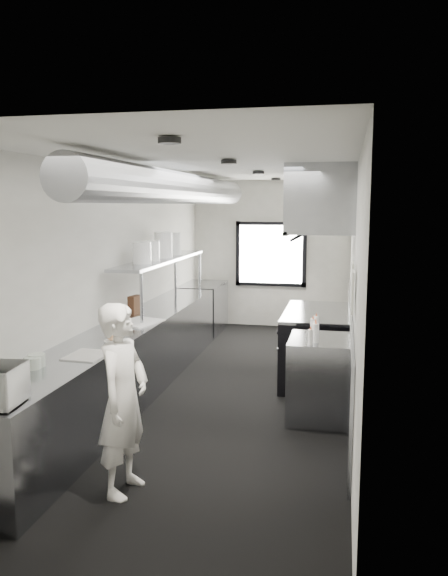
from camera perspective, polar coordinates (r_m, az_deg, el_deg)
The scene contains 34 objects.
floor at distance 7.31m, azimuth 0.50°, elevation -10.26°, with size 3.00×8.00×0.01m, color black.
ceiling at distance 6.95m, azimuth 0.53°, elevation 12.19°, with size 3.00×8.00×0.01m, color beige.
wall_back at distance 10.92m, azimuth 4.74°, elevation 3.42°, with size 3.00×0.02×2.80m, color silver.
wall_front at distance 3.26m, azimuth -13.95°, elevation -8.62°, with size 3.00×0.02×2.80m, color silver.
wall_left at distance 7.44m, azimuth -10.88°, elevation 0.98°, with size 0.02×8.00×2.80m, color silver.
wall_right at distance 6.85m, azimuth 12.89°, elevation 0.30°, with size 0.02×8.00×2.80m, color silver.
wall_cladding at distance 7.31m, azimuth 12.49°, elevation -5.98°, with size 0.03×5.50×1.10m, color #91959E.
hvac_duct at distance 7.49m, azimuth -4.18°, elevation 9.98°, with size 0.40×0.40×6.40m, color gray.
service_window at distance 10.88m, azimuth 4.72°, elevation 3.40°, with size 1.36×0.05×1.25m.
exhaust_hood at distance 7.50m, azimuth 9.96°, elevation 8.65°, with size 0.81×2.20×0.88m.
prep_counter at distance 7.04m, azimuth -9.62°, elevation -7.30°, with size 0.70×6.00×0.90m, color #91959E.
pass_shelf at distance 8.25m, azimuth -6.22°, elevation 2.74°, with size 0.45×3.00×0.68m.
range at distance 7.73m, azimuth 9.16°, elevation -5.73°, with size 0.88×1.60×0.94m.
bottle_station at distance 6.38m, azimuth 9.50°, elevation -8.95°, with size 0.65×0.80×0.90m, color #91959E.
far_work_table at distance 10.48m, azimuth -2.14°, elevation -2.01°, with size 0.70×1.20×0.90m, color #91959E.
notice_sheet_a at distance 5.64m, azimuth 12.79°, elevation 0.65°, with size 0.02×0.28×0.38m, color silver.
notice_sheet_b at distance 5.30m, azimuth 12.81°, elevation -0.38°, with size 0.02×0.28×0.38m, color silver.
line_cook at distance 4.72m, azimuth -10.10°, elevation -10.94°, with size 0.57×0.38×1.57m, color silver.
deli_tub_a at distance 5.33m, azimuth -18.69°, elevation -7.15°, with size 0.15×0.15×0.10m, color #B6C2B3.
deli_tub_b at distance 5.39m, azimuth -18.33°, elevation -6.92°, with size 0.15×0.15×0.11m, color #B6C2B3.
newspaper at distance 5.64m, azimuth -13.63°, elevation -6.58°, with size 0.35×0.43×0.01m, color silver.
small_plate at distance 6.15m, azimuth -11.25°, elevation -5.25°, with size 0.16×0.16×0.01m, color white.
pastry at distance 6.14m, azimuth -11.27°, elevation -4.79°, with size 0.09×0.09×0.09m, color tan.
cutting_board at distance 7.04m, azimuth -8.56°, elevation -3.42°, with size 0.42×0.56×0.02m, color silver.
knife_block at distance 7.65m, azimuth -8.93°, elevation -1.66°, with size 0.10×0.22×0.24m, color #4E2F1B.
plate_stack_a at distance 7.53m, azimuth -8.24°, elevation 3.53°, with size 0.24×0.24×0.29m, color white.
plate_stack_b at distance 7.90m, azimuth -7.24°, elevation 3.75°, with size 0.22×0.22×0.28m, color white.
plate_stack_c at distance 8.32m, azimuth -6.10°, elevation 4.33°, with size 0.26×0.26×0.38m, color white.
plate_stack_d at distance 8.82m, azimuth -5.02°, elevation 4.46°, with size 0.22×0.22×0.34m, color white.
squeeze_bottle_a at distance 5.95m, azimuth 8.70°, elevation -4.90°, with size 0.05×0.05×0.16m, color silver.
squeeze_bottle_b at distance 6.05m, azimuth 9.20°, elevation -4.50°, with size 0.07×0.07×0.20m, color silver.
squeeze_bottle_c at distance 6.27m, azimuth 9.18°, elevation -4.16°, with size 0.06×0.06×0.18m, color silver.
squeeze_bottle_d at distance 6.39m, azimuth 8.93°, elevation -3.89°, with size 0.06×0.06×0.18m, color silver.
squeeze_bottle_e at distance 6.55m, azimuth 9.24°, elevation -3.59°, with size 0.06×0.06×0.18m, color silver.
Camera 1 is at (1.39, -6.79, 2.34)m, focal length 35.36 mm.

